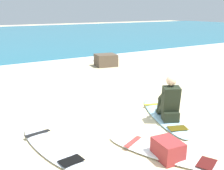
# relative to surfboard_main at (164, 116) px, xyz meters

# --- Properties ---
(ground_plane) EXTENTS (80.00, 80.00, 0.00)m
(ground_plane) POSITION_rel_surfboard_main_xyz_m (-1.17, -0.46, -0.04)
(ground_plane) COLOR beige
(breaking_foam) EXTENTS (80.00, 0.90, 0.11)m
(breaking_foam) POSITION_rel_surfboard_main_xyz_m (-1.17, 7.02, 0.02)
(breaking_foam) COLOR white
(breaking_foam) RESTS_ON ground
(surfboard_main) EXTENTS (1.39, 2.41, 0.08)m
(surfboard_main) POSITION_rel_surfboard_main_xyz_m (0.00, 0.00, 0.00)
(surfboard_main) COLOR #9ED1E5
(surfboard_main) RESTS_ON ground
(surfer_seated) EXTENTS (0.62, 0.77, 0.95)m
(surfer_seated) POSITION_rel_surfboard_main_xyz_m (-0.09, -0.24, 0.40)
(surfer_seated) COLOR black
(surfer_seated) RESTS_ON surfboard_main
(surfboard_spare_near) EXTENTS (1.32, 2.16, 0.08)m
(surfboard_spare_near) POSITION_rel_surfboard_main_xyz_m (-1.13, -1.23, 0.00)
(surfboard_spare_near) COLOR white
(surfboard_spare_near) RESTS_ON ground
(surfboard_spare_far) EXTENTS (0.71, 2.10, 0.08)m
(surfboard_spare_far) POSITION_rel_surfboard_main_xyz_m (-2.61, -0.02, 0.00)
(surfboard_spare_far) COLOR silver
(surfboard_spare_far) RESTS_ON ground
(shoreline_rock) EXTENTS (0.97, 0.88, 0.50)m
(shoreline_rock) POSITION_rel_surfboard_main_xyz_m (1.93, 5.55, 0.21)
(shoreline_rock) COLOR brown
(shoreline_rock) RESTS_ON ground
(beach_bag) EXTENTS (0.43, 0.53, 0.32)m
(beach_bag) POSITION_rel_surfboard_main_xyz_m (-1.18, -1.35, 0.12)
(beach_bag) COLOR maroon
(beach_bag) RESTS_ON ground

